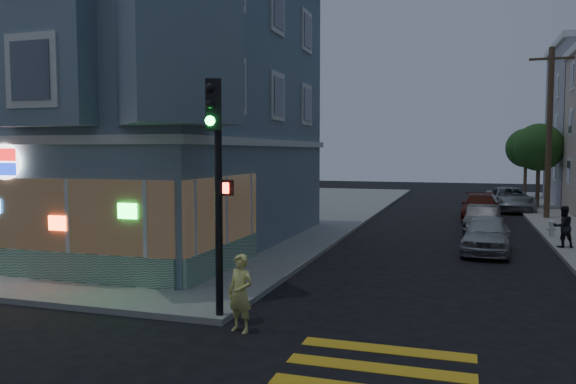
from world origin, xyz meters
The scene contains 14 objects.
ground centered at (0.00, 0.00, 0.00)m, with size 120.00×120.00×0.00m, color black.
sidewalk_nw centered at (-13.50, 23.00, 0.07)m, with size 33.00×42.00×0.15m, color gray.
corner_building centered at (-6.00, 10.98, 5.82)m, with size 14.60×14.60×11.40m.
utility_pole centered at (12.00, 24.00, 4.80)m, with size 2.20×0.30×9.00m.
street_tree_near centered at (12.20, 30.00, 3.94)m, with size 3.00×3.00×5.30m.
street_tree_far centered at (12.20, 38.00, 3.94)m, with size 3.00×3.00×5.30m.
running_child centered at (3.50, 1.80, 0.80)m, with size 0.58×0.38×1.60m, color #F7F77E.
pedestrian_a centered at (11.30, 14.02, 0.92)m, with size 0.74×0.58×1.53m, color black.
parked_car_a centered at (8.60, 12.76, 0.69)m, with size 1.64×4.07×1.39m, color #A6A9AE.
parked_car_b centered at (8.60, 17.96, 0.63)m, with size 1.34×3.83×1.26m, color #373A3C.
parked_car_c centered at (8.60, 23.16, 0.69)m, with size 1.94×4.77×1.38m, color #531C13.
parked_car_d centered at (10.44, 28.36, 0.74)m, with size 2.46×5.33×1.48m, color #9DA2A7.
traffic_signal centered at (2.82, 2.17, 3.57)m, with size 0.65×0.57×5.06m.
fire_hydrant centered at (11.30, 16.82, 0.51)m, with size 0.40×0.23×0.69m.
Camera 1 is at (7.83, -8.63, 3.69)m, focal length 35.00 mm.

